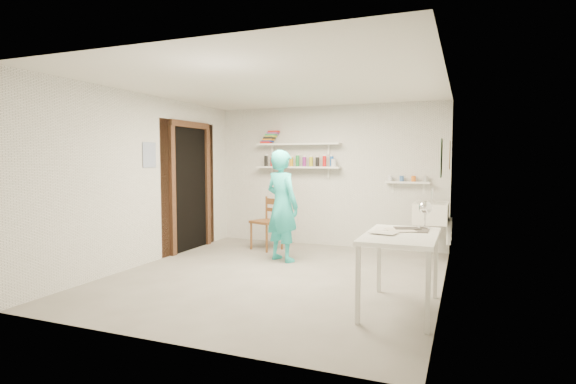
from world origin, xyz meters
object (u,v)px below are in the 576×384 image
at_px(belfast_sink, 431,213).
at_px(work_table, 400,272).
at_px(wall_clock, 282,186).
at_px(wooden_chair, 267,222).
at_px(man, 282,206).
at_px(desk_lamp, 425,208).

bearing_deg(belfast_sink, work_table, -92.59).
height_order(wall_clock, work_table, wall_clock).
bearing_deg(wooden_chair, wall_clock, -23.09).
bearing_deg(belfast_sink, man, -157.07).
height_order(man, wall_clock, man).
xyz_separation_m(belfast_sink, desk_lamp, (0.08, -1.98, 0.28)).
bearing_deg(wall_clock, desk_lamp, -6.92).
height_order(belfast_sink, desk_lamp, desk_lamp).
height_order(wall_clock, desk_lamp, wall_clock).
relative_size(wall_clock, work_table, 0.26).
distance_m(wooden_chair, work_table, 3.33).
distance_m(work_table, desk_lamp, 0.78).
xyz_separation_m(man, work_table, (1.91, -1.58, -0.43)).
xyz_separation_m(belfast_sink, man, (-2.02, -0.85, 0.11)).
bearing_deg(work_table, wooden_chair, 137.69).
bearing_deg(work_table, belfast_sink, 87.41).
distance_m(belfast_sink, work_table, 2.46).
relative_size(belfast_sink, wooden_chair, 0.65).
distance_m(wooden_chair, desk_lamp, 3.23).
xyz_separation_m(wooden_chair, work_table, (2.46, -2.24, -0.08)).
height_order(belfast_sink, work_table, belfast_sink).
relative_size(belfast_sink, wall_clock, 2.06).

